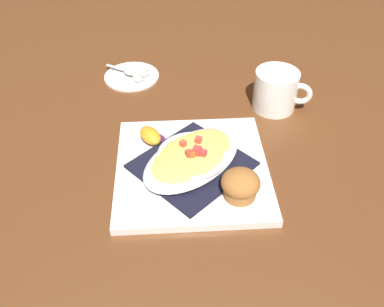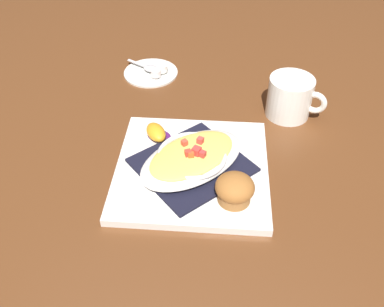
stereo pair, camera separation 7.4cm
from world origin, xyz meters
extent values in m
plane|color=brown|center=(0.00, 0.00, 0.00)|extent=(2.60, 2.60, 0.00)
cube|color=silver|center=(0.00, 0.00, 0.01)|extent=(0.29, 0.29, 0.01)
cube|color=black|center=(0.00, 0.00, 0.02)|extent=(0.24, 0.24, 0.01)
ellipsoid|color=silver|center=(0.00, 0.00, 0.03)|extent=(0.23, 0.23, 0.02)
torus|color=silver|center=(0.00, 0.00, 0.04)|extent=(0.18, 0.18, 0.01)
ellipsoid|color=#F6C759|center=(0.00, 0.00, 0.04)|extent=(0.19, 0.19, 0.01)
cube|color=#B35527|center=(0.00, -0.01, 0.06)|extent=(0.01, 0.01, 0.01)
cube|color=#C83936|center=(0.02, -0.01, 0.05)|extent=(0.01, 0.01, 0.01)
cube|color=#D24C36|center=(-0.02, 0.02, 0.05)|extent=(0.01, 0.01, 0.01)
cube|color=#DA3B35|center=(0.01, -0.01, 0.06)|extent=(0.02, 0.02, 0.01)
cube|color=red|center=(-0.01, -0.01, 0.06)|extent=(0.01, 0.01, 0.01)
cube|color=#D2443C|center=(0.01, 0.03, 0.06)|extent=(0.01, 0.01, 0.01)
cylinder|color=#9C6633|center=(0.08, -0.07, 0.03)|extent=(0.05, 0.05, 0.02)
ellipsoid|color=#9D612C|center=(0.08, -0.07, 0.04)|extent=(0.06, 0.06, 0.04)
ellipsoid|color=#4C0F23|center=(0.08, -0.07, 0.05)|extent=(0.02, 0.02, 0.01)
ellipsoid|color=#4D195D|center=(-0.07, 0.07, 0.02)|extent=(0.06, 0.05, 0.01)
ellipsoid|color=orange|center=(-0.08, 0.07, 0.03)|extent=(0.06, 0.06, 0.03)
cylinder|color=white|center=(0.17, 0.20, 0.04)|extent=(0.09, 0.09, 0.09)
torus|color=white|center=(0.22, 0.19, 0.04)|extent=(0.05, 0.03, 0.05)
cylinder|color=#4C2D14|center=(0.17, 0.20, 0.02)|extent=(0.08, 0.08, 0.04)
cylinder|color=silver|center=(-0.15, 0.32, 0.00)|extent=(0.13, 0.13, 0.01)
ellipsoid|color=silver|center=(-0.15, 0.32, 0.01)|extent=(0.04, 0.04, 0.01)
cube|color=silver|center=(-0.19, 0.34, 0.01)|extent=(0.05, 0.03, 0.00)
cylinder|color=white|center=(-0.13, 0.30, 0.02)|extent=(0.02, 0.02, 0.02)
cylinder|color=white|center=(-0.12, 0.32, 0.02)|extent=(0.02, 0.02, 0.02)
camera|label=1|loc=(0.01, -0.55, 0.54)|focal=39.55mm
camera|label=2|loc=(0.08, -0.54, 0.54)|focal=39.55mm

